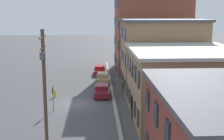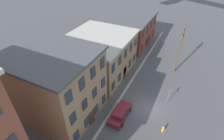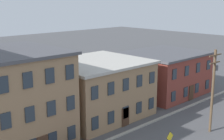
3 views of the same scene
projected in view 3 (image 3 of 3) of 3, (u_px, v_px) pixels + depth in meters
The scene contains 4 objects.
apartment_midblock at pixel (14, 97), 31.07m from camera, with size 9.17×10.56×9.43m.
apartment_far at pixel (96, 88), 38.69m from camera, with size 11.96×10.63×6.88m.
apartment_annex at pixel (164, 73), 47.83m from camera, with size 12.16×10.32×6.40m.
utility_pole at pixel (213, 86), 33.27m from camera, with size 2.40×0.44×9.13m.
Camera 3 is at (-19.22, -17.22, 14.23)m, focal length 50.00 mm.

